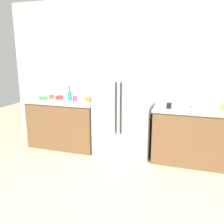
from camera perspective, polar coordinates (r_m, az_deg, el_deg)
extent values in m
plane|color=tan|center=(3.19, -1.44, -18.70)|extent=(9.96, 9.96, 0.00)
cube|color=silver|center=(4.31, 5.83, 8.64)|extent=(4.98, 0.10, 2.68)
cube|color=brown|center=(4.60, -11.17, -2.92)|extent=(1.28, 0.60, 0.85)
cube|color=beige|center=(4.49, -11.43, 2.51)|extent=(1.31, 0.63, 0.04)
cube|color=brown|center=(4.05, 18.23, -5.62)|extent=(1.16, 0.60, 0.85)
cube|color=beige|center=(3.93, 18.71, 0.50)|extent=(1.19, 0.63, 0.04)
cube|color=#B2B5BA|center=(4.02, 2.90, 1.92)|extent=(0.94, 0.65, 1.79)
cylinder|color=#262628|center=(3.71, 0.94, 0.96)|extent=(0.02, 0.02, 0.81)
cylinder|color=#262628|center=(3.69, 2.13, 0.87)|extent=(0.02, 0.02, 0.81)
cube|color=silver|center=(3.97, 15.72, 2.63)|extent=(0.27, 0.17, 0.20)
cylinder|color=white|center=(3.92, 20.58, 1.93)|extent=(0.25, 0.25, 0.17)
sphere|color=white|center=(3.91, 20.68, 3.18)|extent=(0.23, 0.23, 0.23)
cylinder|color=teal|center=(4.43, -10.06, 3.79)|extent=(0.07, 0.07, 0.17)
cylinder|color=teal|center=(4.41, -10.13, 5.32)|extent=(0.03, 0.03, 0.07)
cylinder|color=#333338|center=(4.40, -10.15, 5.87)|extent=(0.03, 0.03, 0.02)
cylinder|color=yellow|center=(4.01, 24.95, 1.09)|extent=(0.08, 0.08, 0.08)
cylinder|color=purple|center=(4.36, -8.86, 3.18)|extent=(0.09, 0.09, 0.10)
cylinder|color=brown|center=(4.70, -14.27, 3.56)|extent=(0.09, 0.09, 0.08)
cylinder|color=black|center=(3.82, 13.45, 1.50)|extent=(0.08, 0.08, 0.09)
cylinder|color=red|center=(4.62, -12.45, 3.43)|extent=(0.15, 0.15, 0.07)
cylinder|color=orange|center=(4.35, -5.38, 3.06)|extent=(0.16, 0.16, 0.07)
cylinder|color=green|center=(4.66, -16.08, 3.23)|extent=(0.16, 0.16, 0.06)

